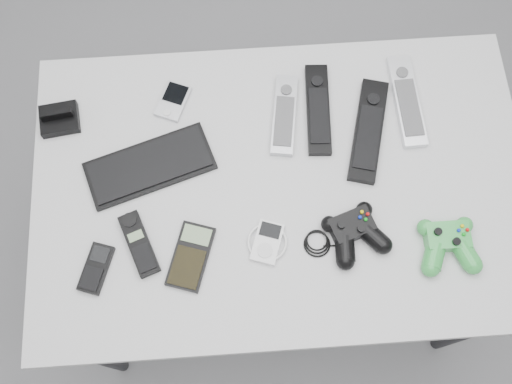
{
  "coord_description": "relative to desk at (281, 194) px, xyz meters",
  "views": [
    {
      "loc": [
        -0.14,
        -0.5,
        2.04
      ],
      "look_at": [
        -0.11,
        -0.04,
        0.78
      ],
      "focal_mm": 42.0,
      "sensor_mm": 36.0,
      "label": 1
    }
  ],
  "objects": [
    {
      "name": "remote_black_b",
      "position": [
        0.21,
        0.12,
        0.08
      ],
      "size": [
        0.13,
        0.27,
        0.02
      ],
      "primitive_type": "cube",
      "rotation": [
        0.0,
        0.0,
        -0.26
      ],
      "color": "black",
      "rests_on": "desk"
    },
    {
      "name": "mobile_phone",
      "position": [
        -0.42,
        -0.17,
        0.08
      ],
      "size": [
        0.08,
        0.12,
        0.02
      ],
      "primitive_type": "cube",
      "rotation": [
        0.0,
        0.0,
        -0.33
      ],
      "color": "black",
      "rests_on": "desk"
    },
    {
      "name": "remote_silver_a",
      "position": [
        0.02,
        0.17,
        0.08
      ],
      "size": [
        0.08,
        0.21,
        0.02
      ],
      "primitive_type": "cube",
      "rotation": [
        0.0,
        0.0,
        -0.15
      ],
      "color": "#ACADB4",
      "rests_on": "desk"
    },
    {
      "name": "controller_black",
      "position": [
        0.15,
        -0.13,
        0.09
      ],
      "size": [
        0.26,
        0.2,
        0.04
      ],
      "primitive_type": null,
      "rotation": [
        0.0,
        0.0,
        0.33
      ],
      "color": "black",
      "rests_on": "desk"
    },
    {
      "name": "remote_silver_b",
      "position": [
        0.31,
        0.19,
        0.08
      ],
      "size": [
        0.06,
        0.24,
        0.02
      ],
      "primitive_type": "cube",
      "rotation": [
        0.0,
        0.0,
        0.03
      ],
      "color": "silver",
      "rests_on": "desk"
    },
    {
      "name": "remote_black_a",
      "position": [
        0.1,
        0.18,
        0.08
      ],
      "size": [
        0.07,
        0.24,
        0.02
      ],
      "primitive_type": "cube",
      "rotation": [
        0.0,
        0.0,
        -0.06
      ],
      "color": "black",
      "rests_on": "desk"
    },
    {
      "name": "dock_bracket",
      "position": [
        -0.51,
        0.19,
        0.09
      ],
      "size": [
        0.1,
        0.09,
        0.05
      ],
      "primitive_type": "cube",
      "rotation": [
        0.0,
        0.0,
        0.13
      ],
      "color": "black",
      "rests_on": "desk"
    },
    {
      "name": "mp3_player",
      "position": [
        -0.04,
        -0.14,
        0.07
      ],
      "size": [
        0.11,
        0.12,
        0.02
      ],
      "primitive_type": "cube",
      "rotation": [
        0.0,
        0.0,
        -0.33
      ],
      "color": "silver",
      "rests_on": "desk"
    },
    {
      "name": "controller_green",
      "position": [
        0.35,
        -0.17,
        0.09
      ],
      "size": [
        0.13,
        0.14,
        0.05
      ],
      "primitive_type": null,
      "rotation": [
        0.0,
        0.0,
        -0.0
      ],
      "color": "#248732",
      "rests_on": "desk"
    },
    {
      "name": "pda_keyboard",
      "position": [
        -0.3,
        0.06,
        0.07
      ],
      "size": [
        0.31,
        0.2,
        0.02
      ],
      "primitive_type": "cube",
      "rotation": [
        0.0,
        0.0,
        0.31
      ],
      "color": "black",
      "rests_on": "desk"
    },
    {
      "name": "calculator",
      "position": [
        -0.21,
        -0.16,
        0.07
      ],
      "size": [
        0.12,
        0.16,
        0.01
      ],
      "primitive_type": "cube",
      "rotation": [
        0.0,
        0.0,
        -0.32
      ],
      "color": "black",
      "rests_on": "desk"
    },
    {
      "name": "cordless_handset",
      "position": [
        -0.32,
        -0.12,
        0.08
      ],
      "size": [
        0.09,
        0.15,
        0.02
      ],
      "primitive_type": "cube",
      "rotation": [
        0.0,
        0.0,
        0.35
      ],
      "color": "black",
      "rests_on": "desk"
    },
    {
      "name": "desk",
      "position": [
        0.0,
        0.0,
        0.0
      ],
      "size": [
        1.14,
        0.73,
        0.76
      ],
      "color": "#AFB0B2",
      "rests_on": "floor"
    },
    {
      "name": "pda",
      "position": [
        -0.24,
        0.23,
        0.07
      ],
      "size": [
        0.09,
        0.11,
        0.02
      ],
      "primitive_type": "cube",
      "rotation": [
        0.0,
        0.0,
        -0.4
      ],
      "color": "#ACADB4",
      "rests_on": "desk"
    },
    {
      "name": "floor",
      "position": [
        0.05,
        0.02,
        -0.7
      ],
      "size": [
        3.5,
        3.5,
        0.0
      ],
      "primitive_type": "plane",
      "color": "slate",
      "rests_on": "ground"
    }
  ]
}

